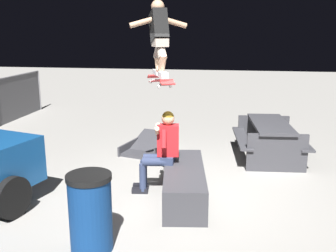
% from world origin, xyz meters
% --- Properties ---
extents(ground_plane, '(40.00, 40.00, 0.00)m').
position_xyz_m(ground_plane, '(0.00, 0.00, 0.00)').
color(ground_plane, gray).
extents(ledge_box_main, '(1.94, 0.85, 0.49)m').
position_xyz_m(ledge_box_main, '(-0.17, 0.04, 0.25)').
color(ledge_box_main, '#38383D').
rests_on(ledge_box_main, ground).
extents(person_sitting_on_ledge, '(0.60, 0.78, 1.33)m').
position_xyz_m(person_sitting_on_ledge, '(0.04, 0.43, 0.74)').
color(person_sitting_on_ledge, '#2D3856').
rests_on(person_sitting_on_ledge, ground).
extents(skateboard, '(1.01, 0.59, 0.15)m').
position_xyz_m(skateboard, '(0.06, 0.45, 1.79)').
color(skateboard, '#B72D2D').
extents(skater_airborne, '(0.63, 0.84, 1.12)m').
position_xyz_m(skater_airborne, '(0.12, 0.47, 2.48)').
color(skater_airborne, white).
extents(kicker_ramp, '(1.38, 1.09, 0.42)m').
position_xyz_m(kicker_ramp, '(2.13, 1.09, 0.07)').
color(kicker_ramp, '#38383D').
rests_on(kicker_ramp, ground).
extents(picnic_table_back, '(1.81, 1.48, 0.75)m').
position_xyz_m(picnic_table_back, '(2.01, -1.44, 0.50)').
color(picnic_table_back, '#38383D').
rests_on(picnic_table_back, ground).
extents(trash_bin, '(0.53, 0.53, 0.94)m').
position_xyz_m(trash_bin, '(-1.78, 0.95, 0.47)').
color(trash_bin, navy).
rests_on(trash_bin, ground).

